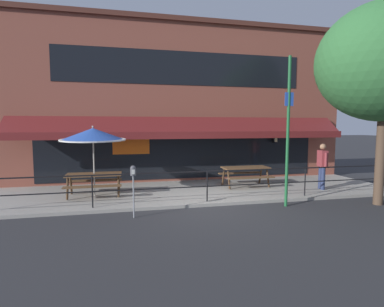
{
  "coord_description": "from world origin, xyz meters",
  "views": [
    {
      "loc": [
        -2.49,
        -8.64,
        2.47
      ],
      "look_at": [
        -0.2,
        1.6,
        1.5
      ],
      "focal_mm": 28.0,
      "sensor_mm": 36.0,
      "label": 1
    }
  ],
  "objects_px": {
    "patio_umbrella_left": "(93,135)",
    "picnic_table_left": "(94,178)",
    "pedestrian_walking": "(322,164)",
    "parking_meter_near": "(133,176)",
    "street_sign_pole": "(288,131)",
    "picnic_table_centre": "(245,171)"
  },
  "relations": [
    {
      "from": "patio_umbrella_left",
      "to": "picnic_table_left",
      "type": "bearing_deg",
      "value": -90.0
    },
    {
      "from": "picnic_table_left",
      "to": "pedestrian_walking",
      "type": "xyz_separation_m",
      "value": [
        8.22,
        -0.71,
        0.35
      ]
    },
    {
      "from": "patio_umbrella_left",
      "to": "parking_meter_near",
      "type": "bearing_deg",
      "value": -63.3
    },
    {
      "from": "parking_meter_near",
      "to": "street_sign_pole",
      "type": "bearing_deg",
      "value": 1.91
    },
    {
      "from": "parking_meter_near",
      "to": "picnic_table_left",
      "type": "bearing_deg",
      "value": 117.14
    },
    {
      "from": "picnic_table_left",
      "to": "parking_meter_near",
      "type": "xyz_separation_m",
      "value": [
        1.24,
        -2.41,
        0.44
      ]
    },
    {
      "from": "picnic_table_centre",
      "to": "street_sign_pole",
      "type": "height_order",
      "value": "street_sign_pole"
    },
    {
      "from": "patio_umbrella_left",
      "to": "street_sign_pole",
      "type": "height_order",
      "value": "street_sign_pole"
    },
    {
      "from": "pedestrian_walking",
      "to": "picnic_table_left",
      "type": "bearing_deg",
      "value": 175.09
    },
    {
      "from": "picnic_table_centre",
      "to": "parking_meter_near",
      "type": "relative_size",
      "value": 1.27
    },
    {
      "from": "picnic_table_left",
      "to": "patio_umbrella_left",
      "type": "distance_m",
      "value": 1.47
    },
    {
      "from": "patio_umbrella_left",
      "to": "pedestrian_walking",
      "type": "height_order",
      "value": "patio_umbrella_left"
    },
    {
      "from": "patio_umbrella_left",
      "to": "street_sign_pole",
      "type": "bearing_deg",
      "value": -21.51
    },
    {
      "from": "picnic_table_centre",
      "to": "pedestrian_walking",
      "type": "height_order",
      "value": "pedestrian_walking"
    },
    {
      "from": "picnic_table_left",
      "to": "picnic_table_centre",
      "type": "relative_size",
      "value": 1.0
    },
    {
      "from": "picnic_table_centre",
      "to": "pedestrian_walking",
      "type": "xyz_separation_m",
      "value": [
        2.58,
        -1.13,
        0.35
      ]
    },
    {
      "from": "parking_meter_near",
      "to": "street_sign_pole",
      "type": "relative_size",
      "value": 0.31
    },
    {
      "from": "picnic_table_left",
      "to": "street_sign_pole",
      "type": "relative_size",
      "value": 0.4
    },
    {
      "from": "picnic_table_centre",
      "to": "parking_meter_near",
      "type": "height_order",
      "value": "parking_meter_near"
    },
    {
      "from": "patio_umbrella_left",
      "to": "pedestrian_walking",
      "type": "relative_size",
      "value": 1.39
    },
    {
      "from": "picnic_table_left",
      "to": "street_sign_pole",
      "type": "xyz_separation_m",
      "value": [
        5.85,
        -2.26,
        1.62
      ]
    },
    {
      "from": "pedestrian_walking",
      "to": "parking_meter_near",
      "type": "height_order",
      "value": "pedestrian_walking"
    }
  ]
}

